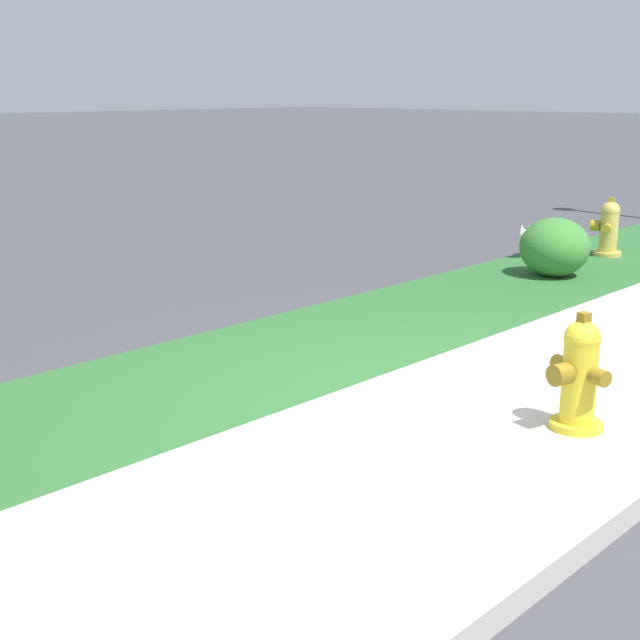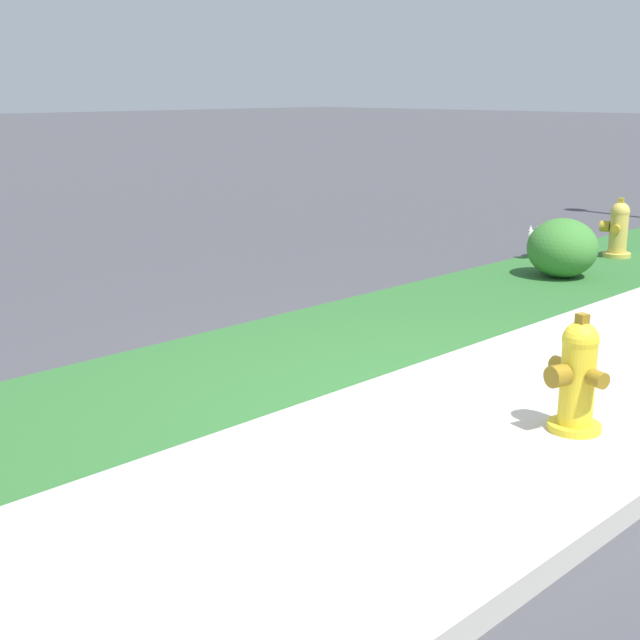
{
  "view_description": "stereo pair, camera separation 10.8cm",
  "coord_description": "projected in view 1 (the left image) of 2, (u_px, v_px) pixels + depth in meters",
  "views": [
    {
      "loc": [
        -4.08,
        -2.53,
        1.82
      ],
      "look_at": [
        -0.12,
        1.21,
        0.4
      ],
      "focal_mm": 50.0,
      "sensor_mm": 36.0,
      "label": 1
    },
    {
      "loc": [
        -4.0,
        -2.61,
        1.82
      ],
      "look_at": [
        -0.12,
        1.21,
        0.4
      ],
      "focal_mm": 50.0,
      "sensor_mm": 36.0,
      "label": 2
    }
  ],
  "objects": [
    {
      "name": "grass_verge",
      "position": [
        270.0,
        357.0,
        6.2
      ],
      "size": [
        18.0,
        1.67,
        0.01
      ],
      "primitive_type": "cube",
      "color": "#2D662D",
      "rests_on": "ground"
    },
    {
      "name": "fire_hydrant_across_street",
      "position": [
        579.0,
        375.0,
        4.81
      ],
      "size": [
        0.35,
        0.38,
        0.67
      ],
      "rotation": [
        0.0,
        0.0,
        1.28
      ],
      "color": "yellow",
      "rests_on": "ground"
    },
    {
      "name": "sidewalk_pavement",
      "position": [
        491.0,
        421.0,
        5.01
      ],
      "size": [
        18.0,
        1.93,
        0.01
      ],
      "primitive_type": "cube",
      "color": "#BCB7AD",
      "rests_on": "ground"
    },
    {
      "name": "ground_plane",
      "position": [
        491.0,
        422.0,
        5.01
      ],
      "size": [
        120.0,
        120.0,
        0.0
      ],
      "primitive_type": "plane",
      "color": "#424247"
    },
    {
      "name": "fire_hydrant_mid_block",
      "position": [
        608.0,
        228.0,
        9.87
      ],
      "size": [
        0.39,
        0.36,
        0.65
      ],
      "rotation": [
        0.0,
        0.0,
        0.25
      ],
      "color": "gold",
      "rests_on": "ground"
    },
    {
      "name": "small_white_dog",
      "position": [
        531.0,
        237.0,
        9.84
      ],
      "size": [
        0.46,
        0.19,
        0.38
      ],
      "rotation": [
        0.0,
        0.0,
        3.2
      ],
      "color": "silver",
      "rests_on": "ground"
    },
    {
      "name": "shrub_bush_far_verge",
      "position": [
        555.0,
        247.0,
        8.81
      ],
      "size": [
        0.69,
        0.69,
        0.58
      ],
      "color": "#3D7F33",
      "rests_on": "ground"
    }
  ]
}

